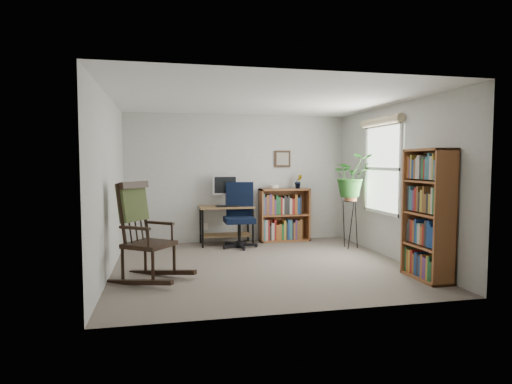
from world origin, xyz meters
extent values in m
cube|color=slate|center=(0.00, 0.00, 0.00)|extent=(4.20, 4.00, 0.00)
cube|color=white|center=(0.00, 0.00, 2.40)|extent=(4.20, 4.00, 0.00)
cube|color=beige|center=(0.00, 2.00, 1.20)|extent=(4.20, 0.00, 2.40)
cube|color=beige|center=(0.00, -2.00, 1.20)|extent=(4.20, 0.00, 2.40)
cube|color=beige|center=(-2.10, 0.00, 1.20)|extent=(0.00, 4.00, 2.40)
cube|color=beige|center=(2.10, 0.00, 1.20)|extent=(0.00, 4.00, 2.40)
cube|color=black|center=(-0.28, 1.58, 0.72)|extent=(0.40, 0.15, 0.02)
imported|color=#265F21|center=(1.80, 0.91, 1.63)|extent=(1.69, 1.88, 1.46)
imported|color=#265F21|center=(1.14, 1.83, 1.06)|extent=(0.13, 0.24, 0.11)
camera|label=1|loc=(-1.37, -6.00, 1.51)|focal=30.00mm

